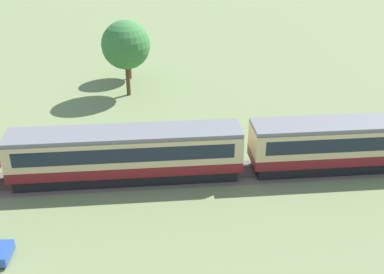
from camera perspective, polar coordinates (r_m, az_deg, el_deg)
The scene contains 5 objects.
ground_plane at distance 39.27m, azimuth 16.08°, elevation -3.71°, with size 600.00×600.00×0.00m, color #707F51.
passenger_train at distance 35.84m, azimuth -7.43°, elevation -1.83°, with size 89.35×3.08×3.99m.
railway_track at distance 36.92m, azimuth -5.99°, elevation -4.78°, with size 141.10×3.60×0.04m.
yard_tree_0 at distance 55.76m, azimuth -7.55°, elevation 10.59°, with size 4.00×4.00×5.84m.
yard_tree_1 at distance 50.42m, azimuth -7.85°, elevation 10.74°, with size 5.01×5.01×7.98m.
Camera 1 is at (-13.92, -31.20, 19.36)m, focal length 45.00 mm.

